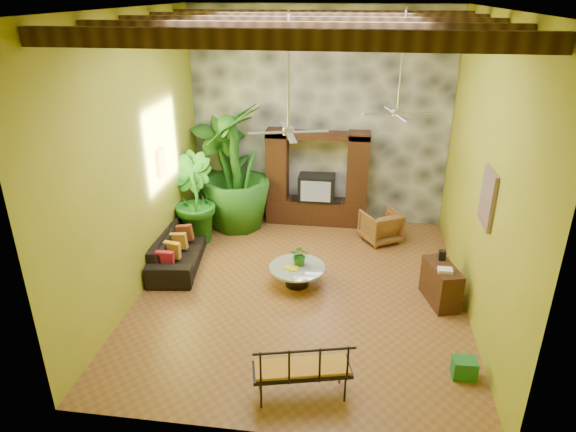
# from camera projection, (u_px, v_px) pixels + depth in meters

# --- Properties ---
(ground) EXTENTS (7.00, 7.00, 0.00)m
(ground) POSITION_uv_depth(u_px,v_px,m) (302.00, 290.00, 9.82)
(ground) COLOR brown
(ground) RESTS_ON ground
(ceiling) EXTENTS (6.00, 7.00, 0.02)m
(ceiling) POSITION_uv_depth(u_px,v_px,m) (305.00, 9.00, 7.79)
(ceiling) COLOR silver
(ceiling) RESTS_ON back_wall
(back_wall) EXTENTS (6.00, 0.02, 5.00)m
(back_wall) POSITION_uv_depth(u_px,v_px,m) (320.00, 119.00, 11.97)
(back_wall) COLOR olive
(back_wall) RESTS_ON ground
(left_wall) EXTENTS (0.02, 7.00, 5.00)m
(left_wall) POSITION_uv_depth(u_px,v_px,m) (137.00, 158.00, 9.18)
(left_wall) COLOR olive
(left_wall) RESTS_ON ground
(right_wall) EXTENTS (0.02, 7.00, 5.00)m
(right_wall) POSITION_uv_depth(u_px,v_px,m) (484.00, 173.00, 8.43)
(right_wall) COLOR olive
(right_wall) RESTS_ON ground
(stone_accent_wall) EXTENTS (5.98, 0.10, 4.98)m
(stone_accent_wall) POSITION_uv_depth(u_px,v_px,m) (319.00, 119.00, 11.92)
(stone_accent_wall) COLOR #3A3D42
(stone_accent_wall) RESTS_ON ground
(ceiling_beams) EXTENTS (5.95, 5.36, 0.22)m
(ceiling_beams) POSITION_uv_depth(u_px,v_px,m) (305.00, 24.00, 7.88)
(ceiling_beams) COLOR #372311
(ceiling_beams) RESTS_ON ceiling
(entertainment_center) EXTENTS (2.40, 0.55, 2.30)m
(entertainment_center) POSITION_uv_depth(u_px,v_px,m) (317.00, 186.00, 12.27)
(entertainment_center) COLOR black
(entertainment_center) RESTS_ON ground
(ceiling_fan_front) EXTENTS (1.28, 1.28, 1.86)m
(ceiling_fan_front) POSITION_uv_depth(u_px,v_px,m) (288.00, 118.00, 8.10)
(ceiling_fan_front) COLOR #A9A9AE
(ceiling_fan_front) RESTS_ON ceiling
(ceiling_fan_back) EXTENTS (1.28, 1.28, 1.86)m
(ceiling_fan_back) POSITION_uv_depth(u_px,v_px,m) (398.00, 101.00, 9.32)
(ceiling_fan_back) COLOR #A9A9AE
(ceiling_fan_back) RESTS_ON ceiling
(wall_art_mask) EXTENTS (0.06, 0.32, 0.55)m
(wall_art_mask) POSITION_uv_depth(u_px,v_px,m) (161.00, 162.00, 10.24)
(wall_art_mask) COLOR gold
(wall_art_mask) RESTS_ON left_wall
(wall_art_painting) EXTENTS (0.06, 0.70, 0.90)m
(wall_art_painting) POSITION_uv_depth(u_px,v_px,m) (488.00, 198.00, 7.97)
(wall_art_painting) COLOR #26558C
(wall_art_painting) RESTS_ON right_wall
(sofa) EXTENTS (1.16, 2.37, 0.66)m
(sofa) POSITION_uv_depth(u_px,v_px,m) (179.00, 248.00, 10.67)
(sofa) COLOR black
(sofa) RESTS_ON ground
(wicker_armchair) EXTENTS (1.06, 1.07, 0.72)m
(wicker_armchair) POSITION_uv_depth(u_px,v_px,m) (381.00, 226.00, 11.60)
(wicker_armchair) COLOR #935B35
(wicker_armchair) RESTS_ON ground
(tall_plant_a) EXTENTS (1.66, 1.45, 2.64)m
(tall_plant_a) POSITION_uv_depth(u_px,v_px,m) (222.00, 167.00, 12.42)
(tall_plant_a) COLOR #215B18
(tall_plant_a) RESTS_ON ground
(tall_plant_b) EXTENTS (1.42, 1.41, 2.01)m
(tall_plant_b) POSITION_uv_depth(u_px,v_px,m) (193.00, 199.00, 11.37)
(tall_plant_b) COLOR #1F6B1C
(tall_plant_b) RESTS_ON ground
(tall_plant_c) EXTENTS (1.74, 1.74, 2.95)m
(tall_plant_c) POSITION_uv_depth(u_px,v_px,m) (235.00, 168.00, 11.87)
(tall_plant_c) COLOR #23651A
(tall_plant_c) RESTS_ON ground
(coffee_table) EXTENTS (1.08, 1.08, 0.40)m
(coffee_table) POSITION_uv_depth(u_px,v_px,m) (297.00, 273.00, 9.89)
(coffee_table) COLOR black
(coffee_table) RESTS_ON ground
(centerpiece_plant) EXTENTS (0.38, 0.33, 0.42)m
(centerpiece_plant) POSITION_uv_depth(u_px,v_px,m) (300.00, 255.00, 9.81)
(centerpiece_plant) COLOR #29691B
(centerpiece_plant) RESTS_ON coffee_table
(yellow_tray) EXTENTS (0.30, 0.25, 0.03)m
(yellow_tray) POSITION_uv_depth(u_px,v_px,m) (291.00, 268.00, 9.75)
(yellow_tray) COLOR yellow
(yellow_tray) RESTS_ON coffee_table
(iron_bench) EXTENTS (1.43, 0.81, 0.57)m
(iron_bench) POSITION_uv_depth(u_px,v_px,m) (301.00, 368.00, 6.99)
(iron_bench) COLOR black
(iron_bench) RESTS_ON ground
(side_console) EXTENTS (0.66, 1.01, 0.74)m
(side_console) POSITION_uv_depth(u_px,v_px,m) (441.00, 284.00, 9.31)
(side_console) COLOR #3A2112
(side_console) RESTS_ON ground
(green_bin) EXTENTS (0.36, 0.27, 0.30)m
(green_bin) POSITION_uv_depth(u_px,v_px,m) (464.00, 368.00, 7.57)
(green_bin) COLOR #1E742F
(green_bin) RESTS_ON ground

